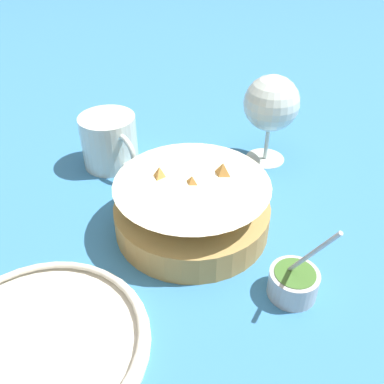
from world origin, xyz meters
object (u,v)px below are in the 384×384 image
at_px(beer_mug, 110,143).
at_px(wine_glass, 271,106).
at_px(food_basket, 192,206).
at_px(side_plate, 37,344).
at_px(sauce_cup, 294,282).

bearing_deg(beer_mug, wine_glass, 54.91).
distance_m(wine_glass, beer_mug, 0.27).
bearing_deg(food_basket, wine_glass, 106.22).
xyz_separation_m(wine_glass, side_plate, (0.11, -0.46, -0.09)).
relative_size(food_basket, beer_mug, 1.66).
relative_size(sauce_cup, wine_glass, 0.83).
xyz_separation_m(food_basket, wine_glass, (-0.06, 0.21, 0.06)).
xyz_separation_m(sauce_cup, wine_glass, (-0.23, 0.19, 0.08)).
distance_m(sauce_cup, wine_glass, 0.31).
bearing_deg(wine_glass, food_basket, -73.78).
bearing_deg(beer_mug, food_basket, 1.52).
height_order(beer_mug, side_plate, beer_mug).
distance_m(food_basket, sauce_cup, 0.17).
relative_size(wine_glass, beer_mug, 1.18).
relative_size(food_basket, wine_glass, 1.41).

